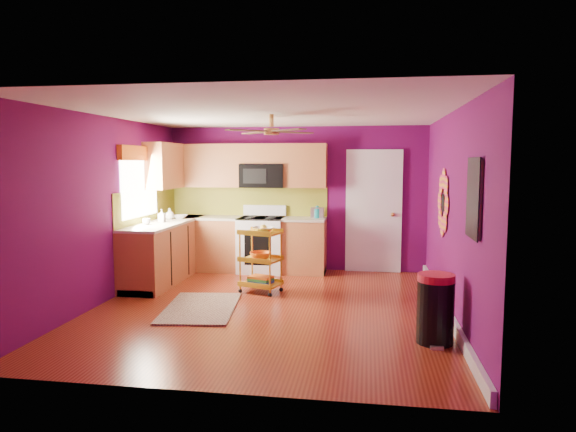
# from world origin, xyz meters

# --- Properties ---
(ground) EXTENTS (5.00, 5.00, 0.00)m
(ground) POSITION_xyz_m (0.00, 0.00, 0.00)
(ground) COLOR maroon
(ground) RESTS_ON ground
(room_envelope) EXTENTS (4.54, 5.04, 2.52)m
(room_envelope) POSITION_xyz_m (0.03, 0.00, 1.63)
(room_envelope) COLOR #5C0A4F
(room_envelope) RESTS_ON ground
(lower_cabinets) EXTENTS (2.81, 2.31, 0.94)m
(lower_cabinets) POSITION_xyz_m (-1.35, 1.82, 0.43)
(lower_cabinets) COLOR brown
(lower_cabinets) RESTS_ON ground
(electric_range) EXTENTS (0.76, 0.66, 1.13)m
(electric_range) POSITION_xyz_m (-0.55, 2.17, 0.48)
(electric_range) COLOR white
(electric_range) RESTS_ON ground
(upper_cabinetry) EXTENTS (2.80, 2.30, 1.26)m
(upper_cabinetry) POSITION_xyz_m (-1.24, 2.17, 1.80)
(upper_cabinetry) COLOR brown
(upper_cabinetry) RESTS_ON ground
(left_window) EXTENTS (0.08, 1.35, 1.08)m
(left_window) POSITION_xyz_m (-2.22, 1.05, 1.74)
(left_window) COLOR white
(left_window) RESTS_ON ground
(panel_door) EXTENTS (0.95, 0.11, 2.15)m
(panel_door) POSITION_xyz_m (1.35, 2.47, 1.02)
(panel_door) COLOR white
(panel_door) RESTS_ON ground
(right_wall_art) EXTENTS (0.04, 2.74, 1.04)m
(right_wall_art) POSITION_xyz_m (2.23, -0.34, 1.44)
(right_wall_art) COLOR black
(right_wall_art) RESTS_ON ground
(ceiling_fan) EXTENTS (1.01, 1.01, 0.26)m
(ceiling_fan) POSITION_xyz_m (0.00, 0.20, 2.29)
(ceiling_fan) COLOR #BF8C3F
(ceiling_fan) RESTS_ON ground
(shag_rug) EXTENTS (1.05, 1.53, 0.02)m
(shag_rug) POSITION_xyz_m (-0.87, -0.18, 0.01)
(shag_rug) COLOR black
(shag_rug) RESTS_ON ground
(rolling_cart) EXTENTS (0.65, 0.55, 1.00)m
(rolling_cart) POSITION_xyz_m (-0.27, 0.76, 0.51)
(rolling_cart) COLOR gold
(rolling_cart) RESTS_ON ground
(trash_can) EXTENTS (0.39, 0.42, 0.73)m
(trash_can) POSITION_xyz_m (1.96, -1.01, 0.37)
(trash_can) COLOR black
(trash_can) RESTS_ON ground
(teal_kettle) EXTENTS (0.18, 0.18, 0.21)m
(teal_kettle) POSITION_xyz_m (0.40, 2.28, 1.02)
(teal_kettle) COLOR teal
(teal_kettle) RESTS_ON lower_cabinets
(toaster) EXTENTS (0.22, 0.15, 0.18)m
(toaster) POSITION_xyz_m (0.40, 2.27, 1.03)
(toaster) COLOR beige
(toaster) RESTS_ON lower_cabinets
(soap_bottle_a) EXTENTS (0.09, 0.10, 0.21)m
(soap_bottle_a) POSITION_xyz_m (-1.97, 1.25, 1.04)
(soap_bottle_a) COLOR #EA3F72
(soap_bottle_a) RESTS_ON lower_cabinets
(soap_bottle_b) EXTENTS (0.14, 0.14, 0.18)m
(soap_bottle_b) POSITION_xyz_m (-2.00, 1.67, 1.03)
(soap_bottle_b) COLOR white
(soap_bottle_b) RESTS_ON lower_cabinets
(counter_dish) EXTENTS (0.25, 0.25, 0.06)m
(counter_dish) POSITION_xyz_m (-1.87, 1.80, 0.97)
(counter_dish) COLOR white
(counter_dish) RESTS_ON lower_cabinets
(counter_cup) EXTENTS (0.12, 0.12, 0.09)m
(counter_cup) POSITION_xyz_m (-2.07, 0.92, 0.99)
(counter_cup) COLOR white
(counter_cup) RESTS_ON lower_cabinets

